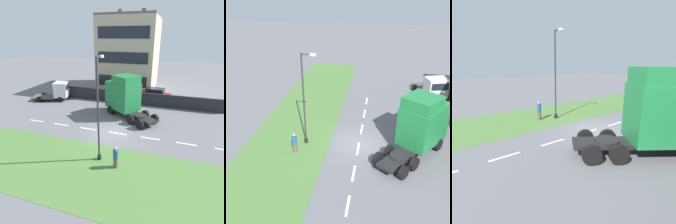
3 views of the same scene
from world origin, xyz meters
TOP-DOWN VIEW (x-y plane):
  - ground_plane at (0.00, 0.00)m, footprint 120.00×120.00m
  - grass_verge at (-6.00, 0.00)m, footprint 7.00×44.00m
  - lane_markings at (0.00, -0.70)m, footprint 0.16×21.00m
  - boundary_wall at (9.00, 0.00)m, footprint 0.25×24.00m
  - building_block at (17.95, 2.26)m, footprint 11.07×9.09m
  - lorry_cab at (4.84, -0.06)m, footprint 5.89×6.84m
  - flatbed_truck at (7.33, 10.56)m, footprint 3.63×5.64m
  - parked_car at (10.72, -3.05)m, footprint 2.38×4.70m
  - lamp_post at (-4.39, -0.52)m, footprint 1.27×0.30m
  - pedestrian at (-4.99, -2.00)m, footprint 0.39×0.39m

SIDE VIEW (x-z plane):
  - ground_plane at x=0.00m, z-range 0.00..0.00m
  - lane_markings at x=0.00m, z-range 0.00..0.00m
  - grass_verge at x=-6.00m, z-range 0.00..0.01m
  - pedestrian at x=-4.99m, z-range -0.02..1.69m
  - boundary_wall at x=9.00m, z-range 0.00..1.75m
  - parked_car at x=10.72m, z-range -0.03..2.03m
  - flatbed_truck at x=7.33m, z-range 0.07..2.76m
  - lorry_cab at x=4.84m, z-range -0.06..4.92m
  - lamp_post at x=-4.39m, z-range -0.23..7.56m
  - building_block at x=17.95m, z-range -0.54..12.62m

